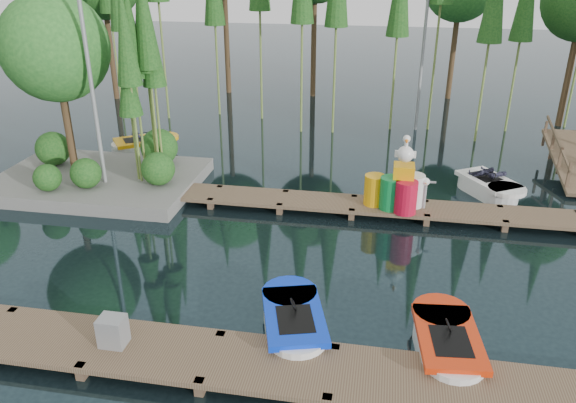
% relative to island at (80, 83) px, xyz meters
% --- Properties ---
extents(ground_plane, '(90.00, 90.00, 0.00)m').
position_rel_island_xyz_m(ground_plane, '(6.30, -3.29, -3.18)').
color(ground_plane, '#1A2B30').
extents(near_dock, '(18.00, 1.50, 0.50)m').
position_rel_island_xyz_m(near_dock, '(6.30, -7.79, -2.95)').
color(near_dock, brown).
rests_on(near_dock, ground).
extents(far_dock, '(15.00, 1.20, 0.50)m').
position_rel_island_xyz_m(far_dock, '(7.30, -0.79, -2.95)').
color(far_dock, brown).
rests_on(far_dock, ground).
extents(island, '(6.20, 4.20, 6.75)m').
position_rel_island_xyz_m(island, '(0.00, 0.00, 0.00)').
color(island, slate).
rests_on(island, ground).
extents(lamp_island, '(0.30, 0.30, 7.25)m').
position_rel_island_xyz_m(lamp_island, '(0.80, -0.79, 1.08)').
color(lamp_island, gray).
rests_on(lamp_island, ground).
extents(lamp_rear, '(0.30, 0.30, 7.25)m').
position_rel_island_xyz_m(lamp_rear, '(10.30, 7.71, 1.08)').
color(lamp_rear, gray).
rests_on(lamp_rear, ground).
extents(boat_blue, '(1.74, 2.67, 0.83)m').
position_rel_island_xyz_m(boat_blue, '(7.58, -6.55, -2.94)').
color(boat_blue, white).
rests_on(boat_blue, ground).
extents(boat_red, '(1.33, 2.52, 0.82)m').
position_rel_island_xyz_m(boat_red, '(10.45, -6.68, -2.95)').
color(boat_red, white).
rests_on(boat_red, ground).
extents(boat_yellow_far, '(2.63, 2.31, 1.22)m').
position_rel_island_xyz_m(boat_yellow_far, '(0.36, 3.03, -2.92)').
color(boat_yellow_far, white).
rests_on(boat_yellow_far, ground).
extents(boat_white_far, '(2.21, 2.62, 1.14)m').
position_rel_island_xyz_m(boat_white_far, '(12.29, 1.21, -2.93)').
color(boat_white_far, white).
rests_on(boat_white_far, ground).
extents(utility_cabinet, '(0.46, 0.39, 0.57)m').
position_rel_island_xyz_m(utility_cabinet, '(4.49, -7.79, -2.60)').
color(utility_cabinet, gray).
rests_on(utility_cabinet, near_dock).
extents(yellow_barrel, '(0.57, 0.57, 0.86)m').
position_rel_island_xyz_m(yellow_barrel, '(8.88, -0.79, -2.45)').
color(yellow_barrel, '#ECA10C').
rests_on(yellow_barrel, far_dock).
extents(drum_cluster, '(1.21, 1.11, 2.09)m').
position_rel_island_xyz_m(drum_cluster, '(9.66, -0.95, -2.27)').
color(drum_cluster, '#0E7E37').
rests_on(drum_cluster, far_dock).
extents(seagull_post, '(0.55, 0.30, 0.89)m').
position_rel_island_xyz_m(seagull_post, '(10.25, -0.79, -2.29)').
color(seagull_post, gray).
rests_on(seagull_post, far_dock).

